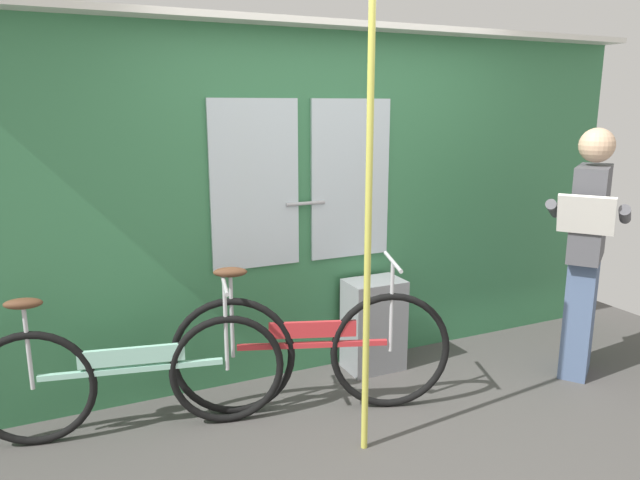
% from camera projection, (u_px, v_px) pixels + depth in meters
% --- Properties ---
extents(ground_plane, '(6.03, 4.20, 0.04)m').
position_uv_depth(ground_plane, '(429.00, 457.00, 3.25)').
color(ground_plane, '#474442').
extents(train_door_wall, '(5.03, 0.28, 2.39)m').
position_uv_depth(train_door_wall, '(328.00, 197.00, 4.11)').
color(train_door_wall, '#387A4C').
rests_on(train_door_wall, ground_plane).
extents(bicycle_near_door, '(1.64, 0.68, 0.96)m').
position_uv_depth(bicycle_near_door, '(312.00, 351.00, 3.62)').
color(bicycle_near_door, black).
rests_on(bicycle_near_door, ground_plane).
extents(bicycle_leaning_behind, '(1.72, 0.52, 0.89)m').
position_uv_depth(bicycle_leaning_behind, '(132.00, 375.00, 3.37)').
color(bicycle_leaning_behind, black).
rests_on(bicycle_leaning_behind, ground_plane).
extents(passenger_reading_newspaper, '(0.63, 0.59, 1.73)m').
position_uv_depth(passenger_reading_newspaper, '(586.00, 249.00, 4.02)').
color(passenger_reading_newspaper, slate).
rests_on(passenger_reading_newspaper, ground_plane).
extents(trash_bin_by_wall, '(0.41, 0.28, 0.66)m').
position_uv_depth(trash_bin_by_wall, '(374.00, 325.00, 4.23)').
color(trash_bin_by_wall, gray).
rests_on(trash_bin_by_wall, ground_plane).
extents(handrail_pole, '(0.04, 0.04, 2.35)m').
position_uv_depth(handrail_pole, '(368.00, 243.00, 3.04)').
color(handrail_pole, '#C6C14C').
rests_on(handrail_pole, ground_plane).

